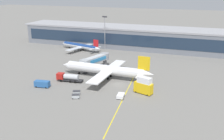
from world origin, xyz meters
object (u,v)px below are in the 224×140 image
(baggage_cart_0, at_px, (76,96))
(commuter_jet_far, at_px, (80,46))
(lavatory_truck, at_px, (42,84))
(baggage_cart_1, at_px, (77,93))
(fuel_tanker, at_px, (68,77))
(catering_lift, at_px, (144,86))
(pushback_tug, at_px, (121,96))
(main_airliner, at_px, (106,70))

(baggage_cart_0, relative_size, commuter_jet_far, 0.10)
(lavatory_truck, bearing_deg, baggage_cart_1, -7.43)
(fuel_tanker, distance_m, commuter_jet_far, 53.17)
(catering_lift, relative_size, baggage_cart_1, 2.39)
(catering_lift, height_order, lavatory_truck, catering_lift)
(pushback_tug, relative_size, lavatory_truck, 0.66)
(main_airliner, distance_m, catering_lift, 21.78)
(catering_lift, distance_m, pushback_tug, 9.54)
(catering_lift, distance_m, lavatory_truck, 38.82)
(fuel_tanker, distance_m, baggage_cart_1, 14.40)
(main_airliner, relative_size, lavatory_truck, 6.82)
(fuel_tanker, bearing_deg, lavatory_truck, -126.32)
(main_airliner, relative_size, baggage_cart_1, 13.57)
(baggage_cart_0, bearing_deg, fuel_tanker, 127.39)
(catering_lift, xyz_separation_m, baggage_cart_0, (-21.07, -12.02, -2.28))
(lavatory_truck, bearing_deg, pushback_tug, 0.76)
(commuter_jet_far, bearing_deg, pushback_tug, -52.91)
(commuter_jet_far, bearing_deg, baggage_cart_0, -65.16)
(pushback_tug, bearing_deg, main_airliner, 125.09)
(pushback_tug, distance_m, commuter_jet_far, 72.89)
(catering_lift, relative_size, lavatory_truck, 1.20)
(baggage_cart_1, bearing_deg, commuter_jet_far, 114.96)
(commuter_jet_far, bearing_deg, main_airliner, -52.07)
(pushback_tug, bearing_deg, baggage_cart_1, -171.03)
(main_airliner, distance_m, baggage_cart_0, 23.23)
(main_airliner, xyz_separation_m, commuter_jet_far, (-31.66, 40.63, -1.11))
(pushback_tug, height_order, commuter_jet_far, commuter_jet_far)
(fuel_tanker, xyz_separation_m, lavatory_truck, (-6.49, -8.82, -0.32))
(main_airliner, height_order, baggage_cart_1, main_airliner)
(catering_lift, xyz_separation_m, lavatory_truck, (-38.15, -6.99, -1.64))
(catering_lift, xyz_separation_m, commuter_jet_far, (-50.49, 51.55, -0.47))
(catering_lift, bearing_deg, baggage_cart_1, -157.88)
(lavatory_truck, bearing_deg, commuter_jet_far, 101.91)
(baggage_cart_0, bearing_deg, commuter_jet_far, 114.84)
(baggage_cart_1, bearing_deg, baggage_cart_0, -67.75)
(pushback_tug, xyz_separation_m, baggage_cart_0, (-14.53, -5.45, -0.07))
(catering_lift, bearing_deg, pushback_tug, -134.88)
(catering_lift, xyz_separation_m, baggage_cart_1, (-22.28, -9.06, -2.28))
(lavatory_truck, bearing_deg, fuel_tanker, 53.68)
(pushback_tug, distance_m, baggage_cart_0, 15.52)
(pushback_tug, height_order, baggage_cart_0, baggage_cart_0)
(catering_lift, relative_size, baggage_cart_0, 2.39)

